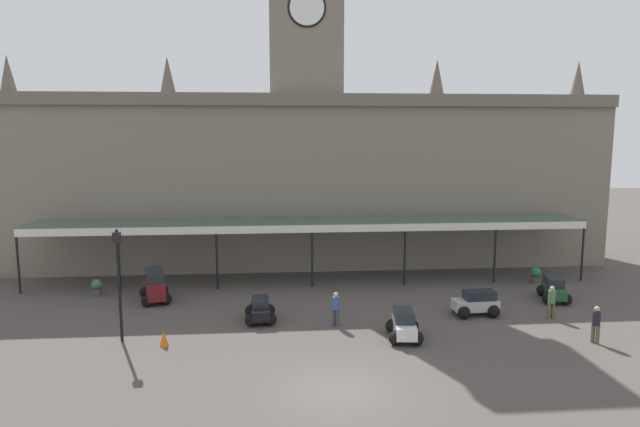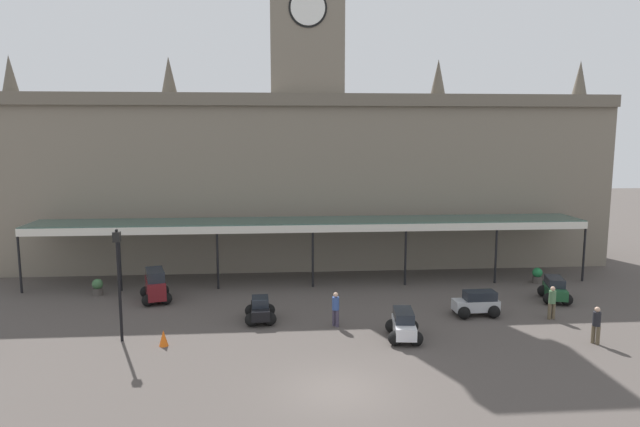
{
  "view_description": "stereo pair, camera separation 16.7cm",
  "coord_description": "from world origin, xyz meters",
  "px_view_note": "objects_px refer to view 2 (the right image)",
  "views": [
    {
      "loc": [
        -2.27,
        -18.77,
        9.16
      ],
      "look_at": [
        0.0,
        8.17,
        5.25
      ],
      "focal_mm": 31.35,
      "sensor_mm": 36.0,
      "label": 1
    },
    {
      "loc": [
        -2.11,
        -18.78,
        9.16
      ],
      "look_at": [
        0.0,
        8.17,
        5.25
      ],
      "focal_mm": 31.35,
      "sensor_mm": 36.0,
      "label": 2
    }
  ],
  "objects_px": {
    "car_green_estate": "(555,291)",
    "pedestrian_crossing_forecourt": "(552,301)",
    "car_silver_estate": "(476,305)",
    "pedestrian_near_entrance": "(596,324)",
    "pedestrian_beside_cars": "(336,308)",
    "car_white_estate": "(404,327)",
    "victorian_lamppost": "(119,272)",
    "car_maroon_van": "(155,287)",
    "planter_by_canopy": "(98,287)",
    "planter_forecourt_centre": "(537,275)",
    "car_black_sedan": "(260,311)",
    "traffic_cone": "(164,338)"
  },
  "relations": [
    {
      "from": "car_silver_estate",
      "to": "car_black_sedan",
      "type": "relative_size",
      "value": 1.09
    },
    {
      "from": "pedestrian_crossing_forecourt",
      "to": "traffic_cone",
      "type": "distance_m",
      "value": 18.62
    },
    {
      "from": "pedestrian_near_entrance",
      "to": "car_white_estate",
      "type": "bearing_deg",
      "value": 171.37
    },
    {
      "from": "planter_by_canopy",
      "to": "planter_forecourt_centre",
      "type": "bearing_deg",
      "value": 1.29
    },
    {
      "from": "pedestrian_crossing_forecourt",
      "to": "victorian_lamppost",
      "type": "distance_m",
      "value": 20.62
    },
    {
      "from": "traffic_cone",
      "to": "car_black_sedan",
      "type": "bearing_deg",
      "value": 35.6
    },
    {
      "from": "car_white_estate",
      "to": "pedestrian_near_entrance",
      "type": "relative_size",
      "value": 1.4
    },
    {
      "from": "car_green_estate",
      "to": "pedestrian_crossing_forecourt",
      "type": "xyz_separation_m",
      "value": [
        -1.68,
        -2.98,
        0.34
      ]
    },
    {
      "from": "car_silver_estate",
      "to": "pedestrian_crossing_forecourt",
      "type": "distance_m",
      "value": 3.64
    },
    {
      "from": "car_maroon_van",
      "to": "planter_by_canopy",
      "type": "distance_m",
      "value": 3.78
    },
    {
      "from": "planter_by_canopy",
      "to": "pedestrian_crossing_forecourt",
      "type": "bearing_deg",
      "value": -14.11
    },
    {
      "from": "victorian_lamppost",
      "to": "car_silver_estate",
      "type": "bearing_deg",
      "value": 7.34
    },
    {
      "from": "pedestrian_near_entrance",
      "to": "planter_forecourt_centre",
      "type": "distance_m",
      "value": 10.09
    },
    {
      "from": "car_silver_estate",
      "to": "planter_forecourt_centre",
      "type": "bearing_deg",
      "value": 44.04
    },
    {
      "from": "car_white_estate",
      "to": "planter_forecourt_centre",
      "type": "bearing_deg",
      "value": 39.84
    },
    {
      "from": "car_black_sedan",
      "to": "planter_forecourt_centre",
      "type": "distance_m",
      "value": 17.75
    },
    {
      "from": "traffic_cone",
      "to": "pedestrian_beside_cars",
      "type": "bearing_deg",
      "value": 13.81
    },
    {
      "from": "car_green_estate",
      "to": "victorian_lamppost",
      "type": "distance_m",
      "value": 22.71
    },
    {
      "from": "victorian_lamppost",
      "to": "planter_by_canopy",
      "type": "bearing_deg",
      "value": 114.16
    },
    {
      "from": "car_black_sedan",
      "to": "pedestrian_beside_cars",
      "type": "bearing_deg",
      "value": -16.05
    },
    {
      "from": "car_maroon_van",
      "to": "traffic_cone",
      "type": "height_order",
      "value": "car_maroon_van"
    },
    {
      "from": "pedestrian_near_entrance",
      "to": "victorian_lamppost",
      "type": "relative_size",
      "value": 0.33
    },
    {
      "from": "pedestrian_beside_cars",
      "to": "car_maroon_van",
      "type": "bearing_deg",
      "value": 152.98
    },
    {
      "from": "victorian_lamppost",
      "to": "car_maroon_van",
      "type": "bearing_deg",
      "value": 87.76
    },
    {
      "from": "car_black_sedan",
      "to": "pedestrian_crossing_forecourt",
      "type": "distance_m",
      "value": 14.43
    },
    {
      "from": "planter_forecourt_centre",
      "to": "planter_by_canopy",
      "type": "height_order",
      "value": "same"
    },
    {
      "from": "victorian_lamppost",
      "to": "planter_forecourt_centre",
      "type": "distance_m",
      "value": 24.34
    },
    {
      "from": "car_maroon_van",
      "to": "traffic_cone",
      "type": "distance_m",
      "value": 6.94
    },
    {
      "from": "car_white_estate",
      "to": "car_green_estate",
      "type": "xyz_separation_m",
      "value": [
        9.6,
        5.03,
        0.0
      ]
    },
    {
      "from": "car_green_estate",
      "to": "victorian_lamppost",
      "type": "bearing_deg",
      "value": -168.92
    },
    {
      "from": "pedestrian_near_entrance",
      "to": "pedestrian_crossing_forecourt",
      "type": "height_order",
      "value": "same"
    },
    {
      "from": "car_silver_estate",
      "to": "planter_by_canopy",
      "type": "relative_size",
      "value": 2.37
    },
    {
      "from": "car_white_estate",
      "to": "traffic_cone",
      "type": "height_order",
      "value": "car_white_estate"
    },
    {
      "from": "car_maroon_van",
      "to": "pedestrian_beside_cars",
      "type": "distance_m",
      "value": 10.59
    },
    {
      "from": "pedestrian_near_entrance",
      "to": "pedestrian_beside_cars",
      "type": "bearing_deg",
      "value": 164.37
    },
    {
      "from": "pedestrian_crossing_forecourt",
      "to": "planter_by_canopy",
      "type": "relative_size",
      "value": 1.74
    },
    {
      "from": "victorian_lamppost",
      "to": "planter_by_canopy",
      "type": "height_order",
      "value": "victorian_lamppost"
    },
    {
      "from": "planter_by_canopy",
      "to": "car_silver_estate",
      "type": "bearing_deg",
      "value": -14.28
    },
    {
      "from": "victorian_lamppost",
      "to": "traffic_cone",
      "type": "height_order",
      "value": "victorian_lamppost"
    },
    {
      "from": "victorian_lamppost",
      "to": "traffic_cone",
      "type": "bearing_deg",
      "value": -20.45
    },
    {
      "from": "victorian_lamppost",
      "to": "pedestrian_near_entrance",
      "type": "bearing_deg",
      "value": -5.35
    },
    {
      "from": "car_black_sedan",
      "to": "victorian_lamppost",
      "type": "relative_size",
      "value": 0.41
    },
    {
      "from": "car_green_estate",
      "to": "victorian_lamppost",
      "type": "relative_size",
      "value": 0.48
    },
    {
      "from": "pedestrian_near_entrance",
      "to": "traffic_cone",
      "type": "xyz_separation_m",
      "value": [
        -18.82,
        1.22,
        -0.55
      ]
    },
    {
      "from": "pedestrian_beside_cars",
      "to": "car_white_estate",
      "type": "bearing_deg",
      "value": -32.9
    },
    {
      "from": "car_silver_estate",
      "to": "pedestrian_near_entrance",
      "type": "bearing_deg",
      "value": -46.96
    },
    {
      "from": "car_green_estate",
      "to": "pedestrian_crossing_forecourt",
      "type": "distance_m",
      "value": 3.44
    },
    {
      "from": "car_white_estate",
      "to": "car_silver_estate",
      "type": "distance_m",
      "value": 5.25
    },
    {
      "from": "car_black_sedan",
      "to": "car_white_estate",
      "type": "bearing_deg",
      "value": -24.09
    },
    {
      "from": "car_white_estate",
      "to": "car_green_estate",
      "type": "distance_m",
      "value": 10.84
    }
  ]
}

